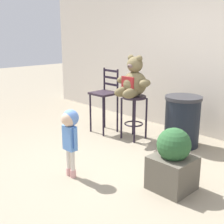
{
  "coord_description": "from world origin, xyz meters",
  "views": [
    {
      "loc": [
        2.55,
        -2.37,
        1.71
      ],
      "look_at": [
        -0.38,
        0.45,
        0.62
      ],
      "focal_mm": 47.4,
      "sensor_mm": 36.0,
      "label": 1
    }
  ],
  "objects": [
    {
      "name": "trash_bin",
      "position": [
        0.16,
        1.44,
        0.4
      ],
      "size": [
        0.56,
        0.56,
        0.79
      ],
      "color": "black",
      "rests_on": "ground_plane"
    },
    {
      "name": "ground_plane",
      "position": [
        0.0,
        0.0,
        0.0
      ],
      "size": [
        24.0,
        24.0,
        0.0
      ],
      "primitive_type": "plane",
      "color": "gray"
    },
    {
      "name": "teddy_bear",
      "position": [
        -0.56,
        1.1,
        0.97
      ],
      "size": [
        0.61,
        0.55,
        0.65
      ],
      "color": "brown",
      "rests_on": "bar_stool_with_teddy"
    },
    {
      "name": "bar_chair_empty",
      "position": [
        -1.17,
        1.05,
        0.64
      ],
      "size": [
        0.4,
        0.4,
        1.11
      ],
      "color": "#2A1F2A",
      "rests_on": "ground_plane"
    },
    {
      "name": "planter_with_shrub",
      "position": [
        0.84,
        0.21,
        0.33
      ],
      "size": [
        0.44,
        0.44,
        0.72
      ],
      "color": "#595347",
      "rests_on": "ground_plane"
    },
    {
      "name": "bar_stool_with_teddy",
      "position": [
        -0.56,
        1.13,
        0.52
      ],
      "size": [
        0.39,
        0.39,
        0.73
      ],
      "color": "#2A1F2A",
      "rests_on": "ground_plane"
    },
    {
      "name": "building_wall",
      "position": [
        0.0,
        2.25,
        1.7
      ],
      "size": [
        7.91,
        0.3,
        3.39
      ],
      "primitive_type": "cube",
      "color": "beige",
      "rests_on": "ground_plane"
    },
    {
      "name": "child_walking",
      "position": [
        -0.19,
        -0.42,
        0.61
      ],
      "size": [
        0.27,
        0.21,
        0.84
      ],
      "rotation": [
        0.0,
        0.0,
        -1.79
      ],
      "color": "#D69896",
      "rests_on": "ground_plane"
    }
  ]
}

